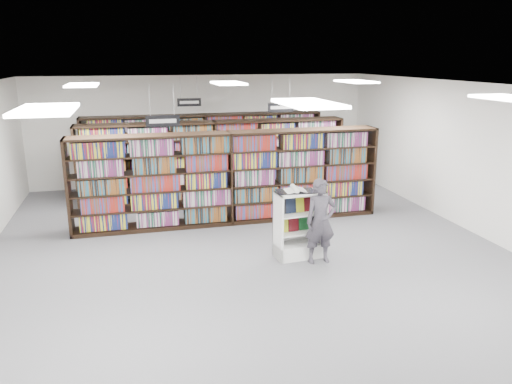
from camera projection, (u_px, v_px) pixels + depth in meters
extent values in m
plane|color=#57575C|center=(251.00, 254.00, 9.72)|extent=(12.00, 12.00, 0.00)
cube|color=white|center=(250.00, 86.00, 8.89)|extent=(10.00, 12.00, 0.10)
cube|color=white|center=(203.00, 130.00, 14.92)|extent=(10.00, 0.10, 3.20)
cube|color=white|center=(442.00, 352.00, 3.70)|extent=(10.00, 0.10, 3.20)
cube|color=white|center=(481.00, 160.00, 10.50)|extent=(0.10, 12.00, 3.20)
cube|color=black|center=(230.00, 178.00, 11.32)|extent=(7.00, 0.60, 2.10)
cube|color=maroon|center=(230.00, 178.00, 11.32)|extent=(6.88, 0.42, 1.98)
cube|color=black|center=(215.00, 161.00, 13.19)|extent=(7.00, 0.60, 2.10)
cube|color=maroon|center=(215.00, 161.00, 13.19)|extent=(6.88, 0.42, 1.98)
cube|color=black|center=(205.00, 150.00, 14.78)|extent=(7.00, 0.60, 2.10)
cube|color=maroon|center=(205.00, 150.00, 14.78)|extent=(6.88, 0.42, 1.98)
cylinder|color=#B2B2B7|center=(150.00, 100.00, 9.48)|extent=(0.01, 0.01, 0.58)
cylinder|color=#B2B2B7|center=(174.00, 100.00, 9.59)|extent=(0.01, 0.01, 0.58)
cube|color=black|center=(163.00, 121.00, 9.64)|extent=(0.65, 0.02, 0.22)
cube|color=silver|center=(163.00, 121.00, 9.63)|extent=(0.52, 0.00, 0.08)
cylinder|color=#B2B2B7|center=(272.00, 91.00, 12.07)|extent=(0.01, 0.01, 0.58)
cylinder|color=#B2B2B7|center=(290.00, 91.00, 12.18)|extent=(0.01, 0.01, 0.58)
cube|color=black|center=(281.00, 107.00, 12.23)|extent=(0.65, 0.02, 0.22)
cube|color=silver|center=(281.00, 107.00, 12.22)|extent=(0.52, 0.00, 0.08)
cylinder|color=#B2B2B7|center=(180.00, 87.00, 13.46)|extent=(0.01, 0.01, 0.58)
cylinder|color=#B2B2B7|center=(197.00, 87.00, 13.57)|extent=(0.01, 0.01, 0.58)
cube|color=black|center=(189.00, 102.00, 13.62)|extent=(0.65, 0.02, 0.22)
cube|color=silver|center=(189.00, 102.00, 13.61)|extent=(0.52, 0.00, 0.08)
cube|color=white|center=(46.00, 110.00, 5.37)|extent=(0.60, 1.20, 0.04)
cube|color=white|center=(308.00, 103.00, 6.09)|extent=(0.60, 1.20, 0.04)
cube|color=white|center=(82.00, 85.00, 10.05)|extent=(0.60, 1.20, 0.04)
cube|color=white|center=(228.00, 83.00, 10.77)|extent=(0.60, 1.20, 0.04)
cube|color=white|center=(356.00, 82.00, 11.48)|extent=(0.60, 1.20, 0.04)
cube|color=white|center=(299.00, 250.00, 9.55)|extent=(0.95, 0.54, 0.27)
cube|color=white|center=(278.00, 227.00, 9.28)|extent=(0.08, 0.46, 1.28)
cube|color=white|center=(321.00, 222.00, 9.56)|extent=(0.08, 0.46, 1.28)
cube|color=white|center=(295.00, 221.00, 9.61)|extent=(0.92, 0.11, 1.28)
cube|color=white|center=(300.00, 193.00, 9.26)|extent=(0.95, 0.54, 0.03)
cube|color=white|center=(299.00, 232.00, 9.46)|extent=(0.87, 0.49, 0.02)
cube|color=white|center=(300.00, 213.00, 9.36)|extent=(0.87, 0.49, 0.02)
cube|color=black|center=(282.00, 207.00, 9.26)|extent=(0.19, 0.08, 0.28)
cube|color=#131C33|center=(291.00, 206.00, 9.31)|extent=(0.19, 0.08, 0.28)
cube|color=yellow|center=(299.00, 205.00, 9.37)|extent=(0.19, 0.08, 0.28)
cube|color=maroon|center=(307.00, 204.00, 9.42)|extent=(0.19, 0.08, 0.28)
cube|color=#1B562A|center=(315.00, 203.00, 9.47)|extent=(0.19, 0.08, 0.28)
cube|color=yellow|center=(283.00, 226.00, 9.36)|extent=(0.21, 0.07, 0.26)
cube|color=maroon|center=(293.00, 225.00, 9.43)|extent=(0.21, 0.07, 0.26)
cube|color=#1B562A|center=(304.00, 223.00, 9.50)|extent=(0.21, 0.07, 0.26)
cube|color=black|center=(314.00, 222.00, 9.57)|extent=(0.21, 0.07, 0.26)
cube|color=black|center=(296.00, 191.00, 9.29)|extent=(0.73, 0.46, 0.02)
cube|color=silver|center=(287.00, 191.00, 9.24)|extent=(0.34, 0.40, 0.06)
cube|color=silver|center=(304.00, 190.00, 9.32)|extent=(0.34, 0.40, 0.08)
cylinder|color=silver|center=(295.00, 188.00, 9.27)|extent=(0.13, 0.37, 0.10)
imported|color=#45414A|center=(321.00, 221.00, 9.14)|extent=(0.59, 0.39, 1.59)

